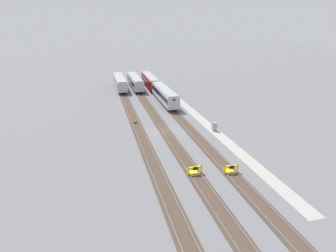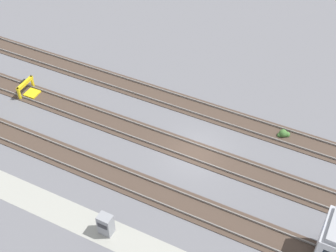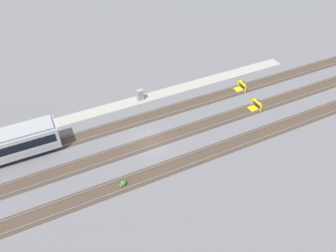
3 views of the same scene
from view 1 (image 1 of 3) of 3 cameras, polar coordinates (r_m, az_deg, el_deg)
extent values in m
plane|color=slate|center=(48.35, -0.70, -1.05)|extent=(400.00, 400.00, 0.00)
cube|color=#9E9E93|center=(51.09, 8.98, -0.09)|extent=(54.00, 2.00, 0.01)
cube|color=#47382D|center=(49.60, 4.53, -0.51)|extent=(90.00, 2.23, 0.06)
cube|color=slate|center=(49.34, 3.75, -0.47)|extent=(90.00, 0.07, 0.15)
cube|color=slate|center=(49.80, 5.31, -0.32)|extent=(90.00, 0.07, 0.15)
cube|color=#47382D|center=(48.34, -0.70, -1.02)|extent=(90.00, 2.24, 0.06)
cube|color=slate|center=(48.14, -1.53, -0.99)|extent=(90.00, 0.07, 0.15)
cube|color=slate|center=(48.47, 0.12, -0.83)|extent=(90.00, 0.07, 0.15)
cube|color=#47382D|center=(47.50, -6.17, -1.55)|extent=(90.00, 2.23, 0.06)
cube|color=slate|center=(47.37, -7.04, -1.52)|extent=(90.00, 0.07, 0.15)
cube|color=slate|center=(47.56, -5.33, -1.35)|extent=(90.00, 0.07, 0.15)
cube|color=#ADAFB7|center=(83.43, -7.20, 9.60)|extent=(18.01, 2.83, 2.70)
cube|color=black|center=(83.37, -7.21, 9.81)|extent=(17.29, 2.87, 1.08)
cube|color=#9EA0A8|center=(83.57, -7.17, 9.09)|extent=(17.65, 2.86, 0.54)
cube|color=#999BA0|center=(83.15, -7.24, 10.61)|extent=(17.46, 2.55, 0.30)
cube|color=blue|center=(92.00, -8.02, 11.23)|extent=(0.08, 0.70, 0.56)
cube|color=blue|center=(74.53, -6.26, 9.09)|extent=(0.08, 0.70, 0.56)
cube|color=black|center=(89.19, -7.65, 9.18)|extent=(3.60, 2.25, 0.70)
cube|color=black|center=(78.37, -6.57, 7.63)|extent=(3.60, 2.25, 0.70)
cube|color=#ADAFB7|center=(83.33, -10.42, 9.41)|extent=(18.01, 2.88, 2.70)
cube|color=black|center=(83.26, -10.43, 9.62)|extent=(17.29, 2.91, 1.08)
cube|color=#9EA0A8|center=(83.47, -10.38, 8.90)|extent=(17.65, 2.90, 0.54)
cube|color=#999BA0|center=(83.05, -10.48, 10.42)|extent=(17.47, 2.59, 0.30)
cube|color=blue|center=(91.94, -10.99, 11.05)|extent=(0.08, 0.70, 0.56)
cube|color=blue|center=(74.38, -9.82, 8.89)|extent=(0.08, 0.70, 0.56)
cube|color=black|center=(89.11, -10.68, 9.00)|extent=(3.61, 2.25, 0.70)
cube|color=black|center=(78.24, -9.95, 7.43)|extent=(3.61, 2.25, 0.70)
cube|color=#B71414|center=(84.08, -3.96, 9.79)|extent=(18.05, 3.16, 2.70)
cube|color=black|center=(84.02, -3.97, 10.01)|extent=(17.33, 3.19, 1.08)
cube|color=#A80505|center=(84.23, -3.95, 9.29)|extent=(17.69, 3.19, 0.54)
cube|color=#999BA0|center=(83.81, -3.99, 10.80)|extent=(17.51, 2.87, 0.30)
cube|color=blue|center=(92.61, -4.96, 11.41)|extent=(0.09, 0.70, 0.56)
cube|color=blue|center=(75.24, -2.78, 9.30)|extent=(0.09, 0.70, 0.56)
cube|color=black|center=(89.81, -4.56, 9.38)|extent=(3.64, 2.31, 0.70)
cube|color=black|center=(79.06, -3.22, 7.85)|extent=(3.64, 2.31, 0.70)
cube|color=#ADAFB7|center=(66.31, -0.78, 6.87)|extent=(18.02, 2.95, 2.70)
cube|color=black|center=(66.23, -0.78, 7.14)|extent=(17.30, 2.99, 1.08)
cube|color=#9EA0A8|center=(66.49, -0.77, 6.23)|extent=(17.66, 2.98, 0.54)
cube|color=#999BA0|center=(65.96, -0.78, 8.13)|extent=(17.48, 2.67, 0.30)
cube|color=blue|center=(74.62, -2.43, 9.21)|extent=(0.09, 0.70, 0.56)
cube|color=blue|center=(57.66, 1.33, 5.76)|extent=(0.09, 0.70, 0.56)
cube|color=black|center=(71.99, -1.83, 6.58)|extent=(3.62, 2.27, 0.70)
cube|color=black|center=(61.53, 0.46, 4.12)|extent=(3.62, 2.27, 0.70)
cube|color=yellow|center=(35.17, 12.21, -9.39)|extent=(0.19, 0.19, 1.15)
cube|color=yellow|center=(35.90, 14.86, -8.97)|extent=(0.19, 0.19, 1.15)
cube|color=yellow|center=(35.32, 13.61, -8.58)|extent=(0.32, 2.01, 0.30)
cube|color=yellow|center=(36.19, 13.11, -9.43)|extent=(1.14, 1.12, 0.18)
cube|color=black|center=(35.18, 13.74, -8.72)|extent=(0.14, 0.60, 0.44)
cube|color=yellow|center=(34.18, 4.44, -9.89)|extent=(0.19, 0.19, 1.15)
cube|color=yellow|center=(34.80, 7.25, -9.40)|extent=(0.19, 0.19, 1.15)
cube|color=yellow|center=(34.27, 5.88, -9.03)|extent=(0.31, 2.01, 0.30)
cube|color=yellow|center=(35.16, 5.48, -9.90)|extent=(1.14, 1.12, 0.18)
cube|color=black|center=(34.12, 6.00, -9.17)|extent=(0.14, 0.60, 0.44)
cube|color=gray|center=(48.90, 10.05, -0.12)|extent=(0.90, 0.70, 1.60)
cube|color=#333338|center=(48.96, 10.45, 0.18)|extent=(0.70, 0.04, 0.36)
sphere|color=#427033|center=(52.28, -7.13, 0.82)|extent=(0.64, 0.64, 0.64)
sphere|color=#427033|center=(52.58, -7.30, 0.81)|extent=(0.44, 0.44, 0.44)
sphere|color=#427033|center=(52.14, -6.89, 0.61)|extent=(0.36, 0.36, 0.36)
camera|label=2|loc=(62.57, 19.52, 26.51)|focal=50.00mm
camera|label=3|loc=(57.45, -35.08, 27.07)|focal=35.00mm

